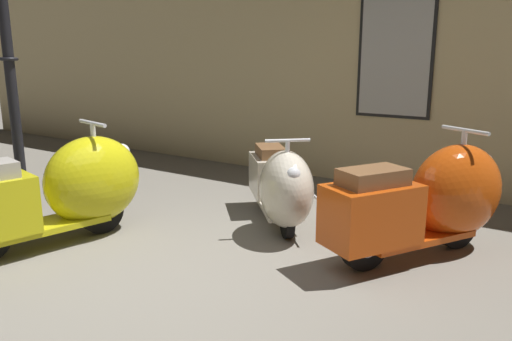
% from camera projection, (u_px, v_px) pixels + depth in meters
% --- Properties ---
extents(ground_plane, '(60.00, 60.00, 0.00)m').
position_uv_depth(ground_plane, '(165.00, 287.00, 3.87)').
color(ground_plane, slate).
extents(showroom_back_wall, '(18.00, 0.24, 3.34)m').
position_uv_depth(showroom_back_wall, '(367.00, 61.00, 6.70)').
color(showroom_back_wall, '#CCB784').
rests_on(showroom_back_wall, ground).
extents(scooter_0, '(0.92, 1.93, 1.13)m').
position_uv_depth(scooter_0, '(64.00, 190.00, 4.69)').
color(scooter_0, black).
rests_on(scooter_0, ground).
extents(scooter_1, '(1.43, 1.49, 0.98)m').
position_uv_depth(scooter_1, '(281.00, 186.00, 5.11)').
color(scooter_1, black).
rests_on(scooter_1, ground).
extents(scooter_2, '(1.35, 1.86, 1.13)m').
position_uv_depth(scooter_2, '(432.00, 200.00, 4.39)').
color(scooter_2, black).
rests_on(scooter_2, ground).
extents(lamppost, '(0.28, 0.28, 3.23)m').
position_uv_depth(lamppost, '(8.00, 57.00, 5.23)').
color(lamppost, black).
rests_on(lamppost, ground).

